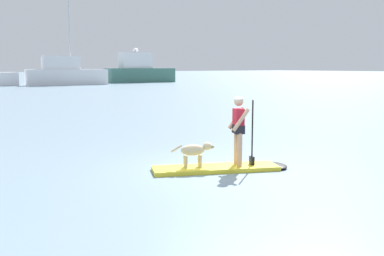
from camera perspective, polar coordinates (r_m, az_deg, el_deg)
ground_plane at (r=10.69m, az=3.00°, el=-5.39°), size 400.00×400.00×0.00m
paddleboard at (r=10.73m, az=4.18°, el=-5.07°), size 3.30×1.95×0.10m
person_paddler at (r=10.65m, az=5.99°, el=0.26°), size 0.68×0.59×1.64m
dog at (r=10.47m, az=0.36°, el=-2.92°), size 0.98×0.47×0.58m
moored_boat_far_starboard at (r=61.85m, az=-15.73°, el=6.65°), size 10.54×3.63×12.43m
moored_boat_outer at (r=70.28m, az=-6.75°, el=7.18°), size 10.67×4.51×5.21m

